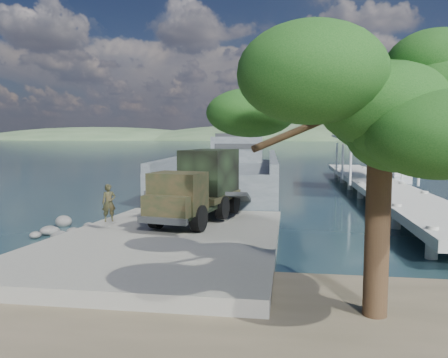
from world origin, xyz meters
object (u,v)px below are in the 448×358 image
at_px(military_truck, 200,185).
at_px(sailboat_far, 376,174).
at_px(landing_craft, 230,176).
at_px(sailboat_near, 400,178).
at_px(soldier, 109,211).
at_px(overhang_tree, 357,109).
at_px(pier, 375,176).

height_order(military_truck, sailboat_far, sailboat_far).
distance_m(landing_craft, sailboat_near, 19.82).
relative_size(soldier, sailboat_far, 0.26).
bearing_deg(military_truck, overhang_tree, -49.01).
xyz_separation_m(military_truck, sailboat_far, (15.75, 32.97, -2.01)).
distance_m(landing_craft, military_truck, 22.09).
bearing_deg(landing_craft, military_truck, -89.02).
bearing_deg(overhang_tree, military_truck, 119.79).
xyz_separation_m(pier, soldier, (-16.28, -19.37, -0.17)).
bearing_deg(sailboat_far, overhang_tree, -120.78).
height_order(military_truck, sailboat_near, sailboat_near).
bearing_deg(sailboat_near, military_truck, -114.20).
distance_m(pier, sailboat_far, 17.16).
xyz_separation_m(pier, landing_craft, (-13.61, 5.81, -0.68)).
xyz_separation_m(soldier, sailboat_near, (21.43, 31.55, -1.02)).
height_order(landing_craft, soldier, landing_craft).
relative_size(landing_craft, soldier, 20.68).
distance_m(pier, overhang_tree, 28.52).
height_order(landing_craft, overhang_tree, landing_craft).
relative_size(landing_craft, military_truck, 4.48).
height_order(pier, sailboat_far, sailboat_far).
relative_size(landing_craft, sailboat_near, 5.05).
relative_size(pier, sailboat_far, 6.08).
xyz_separation_m(soldier, sailboat_far, (19.70, 36.15, -1.04)).
bearing_deg(soldier, landing_craft, 53.80).
xyz_separation_m(pier, military_truck, (-12.34, -16.19, 0.80)).
relative_size(landing_craft, overhang_tree, 4.81).
height_order(landing_craft, sailboat_near, landing_craft).
bearing_deg(military_truck, sailboat_near, 69.55).
xyz_separation_m(military_truck, overhang_tree, (6.54, -11.42, 3.39)).
bearing_deg(landing_craft, overhang_tree, -79.18).
height_order(pier, overhang_tree, overhang_tree).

